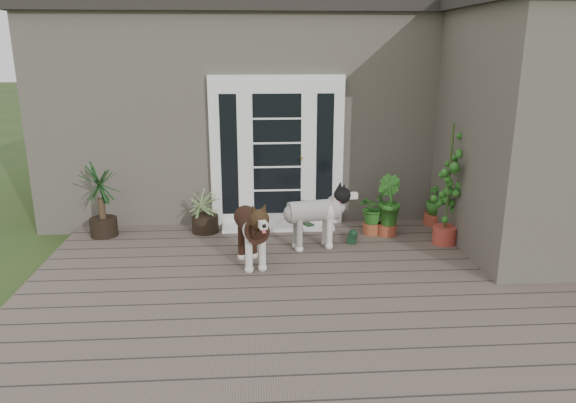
{
  "coord_description": "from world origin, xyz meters",
  "views": [
    {
      "loc": [
        -0.55,
        -4.95,
        2.63
      ],
      "look_at": [
        -0.1,
        1.75,
        0.7
      ],
      "focal_mm": 33.49,
      "sensor_mm": 36.0,
      "label": 1
    }
  ],
  "objects": [
    {
      "name": "clog_left",
      "position": [
        0.2,
        2.4,
        0.17
      ],
      "size": [
        0.29,
        0.35,
        0.09
      ],
      "primitive_type": null,
      "rotation": [
        0.0,
        0.0,
        0.53
      ],
      "color": "black",
      "rests_on": "deck"
    },
    {
      "name": "door_unit",
      "position": [
        -0.2,
        2.6,
        1.19
      ],
      "size": [
        1.9,
        0.14,
        2.15
      ],
      "primitive_type": "cube",
      "color": "white",
      "rests_on": "deck"
    },
    {
      "name": "white_dog",
      "position": [
        0.21,
        1.57,
        0.49
      ],
      "size": [
        0.93,
        0.54,
        0.73
      ],
      "primitive_type": null,
      "rotation": [
        0.0,
        0.0,
        -1.37
      ],
      "color": "silver",
      "rests_on": "deck"
    },
    {
      "name": "spider_plant",
      "position": [
        -1.23,
        2.29,
        0.45
      ],
      "size": [
        0.65,
        0.65,
        0.66
      ],
      "primitive_type": null,
      "rotation": [
        0.0,
        0.0,
        -0.06
      ],
      "color": "#84995E",
      "rests_on": "deck"
    },
    {
      "name": "brindle_dog",
      "position": [
        -0.58,
        1.05,
        0.49
      ],
      "size": [
        0.58,
        0.96,
        0.75
      ],
      "primitive_type": null,
      "rotation": [
        0.0,
        0.0,
        3.38
      ],
      "color": "#331C12",
      "rests_on": "deck"
    },
    {
      "name": "herb_c",
      "position": [
        2.09,
        2.4,
        0.36
      ],
      "size": [
        0.32,
        0.32,
        0.48
      ],
      "primitive_type": "imported",
      "rotation": [
        0.0,
        0.0,
        4.75
      ],
      "color": "#1B601F",
      "rests_on": "deck"
    },
    {
      "name": "sapling",
      "position": [
        1.97,
        1.61,
        0.95
      ],
      "size": [
        0.5,
        0.5,
        1.66
      ],
      "primitive_type": null,
      "rotation": [
        0.0,
        0.0,
        0.03
      ],
      "color": "#174C15",
      "rests_on": "deck"
    },
    {
      "name": "house_main",
      "position": [
        0.0,
        4.65,
        1.55
      ],
      "size": [
        7.4,
        4.0,
        3.1
      ],
      "primitive_type": "cube",
      "color": "#665E54",
      "rests_on": "ground"
    },
    {
      "name": "house_wing",
      "position": [
        2.9,
        1.5,
        1.55
      ],
      "size": [
        1.6,
        2.4,
        3.1
      ],
      "primitive_type": "cube",
      "color": "#665E54",
      "rests_on": "ground"
    },
    {
      "name": "deck",
      "position": [
        0.0,
        0.4,
        0.06
      ],
      "size": [
        6.2,
        4.6,
        0.12
      ],
      "primitive_type": "cube",
      "color": "#6B5B4C",
      "rests_on": "ground"
    },
    {
      "name": "herb_b",
      "position": [
        1.29,
        2.0,
        0.43
      ],
      "size": [
        0.53,
        0.53,
        0.62
      ],
      "primitive_type": "imported",
      "rotation": [
        0.0,
        0.0,
        1.94
      ],
      "color": "#24621C",
      "rests_on": "deck"
    },
    {
      "name": "yucca",
      "position": [
        -2.62,
        2.22,
        0.63
      ],
      "size": [
        0.86,
        0.86,
        1.01
      ],
      "primitive_type": null,
      "rotation": [
        0.0,
        0.0,
        -0.26
      ],
      "color": "#143311",
      "rests_on": "deck"
    },
    {
      "name": "door_step",
      "position": [
        -0.2,
        2.4,
        0.14
      ],
      "size": [
        1.6,
        0.4,
        0.05
      ],
      "primitive_type": "cube",
      "color": "white",
      "rests_on": "deck"
    },
    {
      "name": "clog_right",
      "position": [
        0.77,
        1.79,
        0.17
      ],
      "size": [
        0.25,
        0.37,
        0.1
      ],
      "primitive_type": null,
      "rotation": [
        0.0,
        0.0,
        -0.28
      ],
      "color": "black",
      "rests_on": "deck"
    },
    {
      "name": "herb_a",
      "position": [
        1.09,
        2.06,
        0.38
      ],
      "size": [
        0.57,
        0.57,
        0.52
      ],
      "primitive_type": "imported",
      "rotation": [
        0.0,
        0.0,
        1.01
      ],
      "color": "#164D16",
      "rests_on": "deck"
    },
    {
      "name": "roof_main",
      "position": [
        0.0,
        4.65,
        3.2
      ],
      "size": [
        7.6,
        4.2,
        0.2
      ],
      "primitive_type": "cube",
      "color": "#2D2826",
      "rests_on": "house_main"
    }
  ]
}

